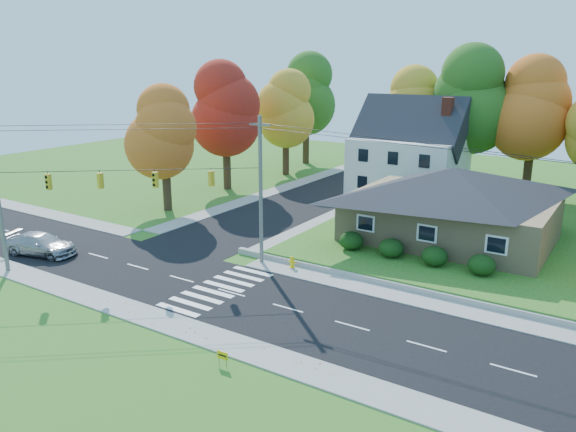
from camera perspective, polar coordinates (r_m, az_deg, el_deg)
name	(u,v)px	position (r m, az deg, el deg)	size (l,w,h in m)	color
ground	(231,293)	(33.89, -5.76, -7.78)	(120.00, 120.00, 0.00)	#3D7923
road_main	(231,293)	(33.89, -5.76, -7.77)	(90.00, 8.00, 0.02)	black
road_cross	(327,193)	(58.82, 3.93, 2.36)	(8.00, 44.00, 0.02)	black
sidewalk_north	(278,267)	(37.61, -1.00, -5.23)	(90.00, 2.00, 0.08)	#9C9A90
sidewalk_south	(172,324)	(30.51, -11.72, -10.71)	(90.00, 2.00, 0.08)	#9C9A90
lawn	(532,236)	(47.50, 23.52, -1.84)	(30.00, 30.00, 0.50)	#3D7923
ranch_house	(451,203)	(43.03, 16.25, 1.32)	(14.60, 10.60, 5.40)	tan
colonial_house	(409,154)	(56.42, 12.22, 6.22)	(10.40, 8.40, 9.60)	silver
hedge_row	(412,252)	(38.09, 12.53, -3.58)	(10.70, 1.70, 1.27)	#163A10
traffic_infrastructure	(241,204)	(33.33, -4.76, 1.20)	(38.10, 10.66, 10.00)	#666059
tree_lot_0	(414,110)	(62.27, 12.66, 10.49)	(6.72, 6.72, 12.51)	#3F2A19
tree_lot_1	(469,100)	(59.39, 17.90, 11.17)	(7.84, 7.84, 14.60)	#3F2A19
tree_lot_2	(535,109)	(59.13, 23.79, 9.96)	(7.28, 7.28, 13.56)	#3F2A19
tree_west_0	(164,133)	(51.87, -12.52, 8.28)	(6.16, 6.16, 11.47)	#3F2A19
tree_west_1	(225,109)	(59.78, -6.39, 10.72)	(7.28, 7.28, 13.56)	#3F2A19
tree_west_2	(286,109)	(67.30, -0.23, 10.78)	(6.72, 6.72, 12.51)	#3F2A19
tree_west_3	(306,94)	(75.03, 1.88, 12.26)	(7.84, 7.84, 14.60)	#3F2A19
silver_sedan	(41,244)	(43.55, -23.81, -2.63)	(2.15, 5.28, 1.53)	#9E9EA2
white_car	(362,173)	(65.91, 7.50, 4.32)	(1.47, 4.21, 1.39)	silver
fire_hydrant	(292,263)	(37.37, 0.41, -4.76)	(0.49, 0.38, 0.86)	yellow
yard_sign	(222,356)	(26.23, -6.68, -13.91)	(0.58, 0.06, 0.72)	black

